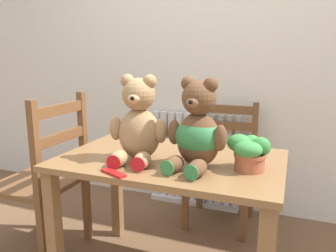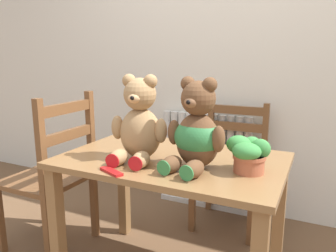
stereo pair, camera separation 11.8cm
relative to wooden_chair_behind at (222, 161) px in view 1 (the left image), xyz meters
name	(u,v)px [view 1 (the left image)]	position (x,y,z in m)	size (l,w,h in m)	color
wall_back	(219,43)	(-0.11, 0.26, 0.84)	(8.00, 0.04, 2.60)	silver
radiator	(195,164)	(-0.26, 0.19, -0.11)	(0.74, 0.10, 0.76)	silver
dining_table	(171,179)	(-0.11, -0.77, 0.13)	(1.11, 0.72, 0.70)	olive
wooden_chair_behind	(222,161)	(0.00, 0.00, 0.00)	(0.44, 0.41, 0.88)	brown
wooden_chair_side	(44,179)	(-0.92, -0.78, 0.02)	(0.44, 0.45, 0.99)	brown
teddy_bear_left	(138,124)	(-0.24, -0.86, 0.42)	(0.30, 0.30, 0.42)	tan
teddy_bear_right	(198,132)	(0.05, -0.85, 0.41)	(0.29, 0.32, 0.41)	brown
potted_plant	(249,151)	(0.28, -0.81, 0.33)	(0.19, 0.18, 0.16)	#B25B3D
chocolate_bar	(113,173)	(-0.26, -1.08, 0.25)	(0.14, 0.04, 0.01)	red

